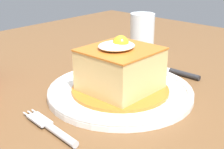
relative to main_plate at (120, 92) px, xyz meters
name	(u,v)px	position (x,y,z in m)	size (l,w,h in m)	color
dining_table	(72,112)	(0.00, 0.15, -0.10)	(1.40, 1.04, 0.73)	brown
main_plate	(120,92)	(0.00, 0.00, 0.00)	(0.28, 0.28, 0.02)	white
sandwich_meal	(120,71)	(0.00, 0.00, 0.04)	(0.19, 0.19, 0.11)	#C66B23
fork	(54,129)	(-0.17, -0.02, 0.00)	(0.03, 0.14, 0.01)	silver
knife	(175,72)	(0.18, -0.02, 0.00)	(0.02, 0.17, 0.01)	#262628
drinking_glass	(142,35)	(0.28, 0.16, 0.04)	(0.07, 0.07, 0.10)	gold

